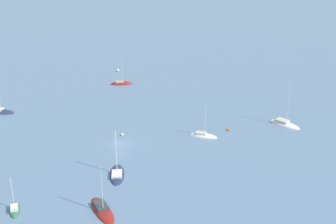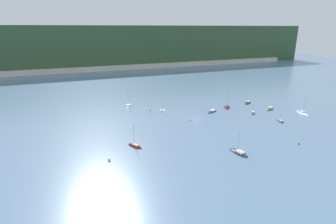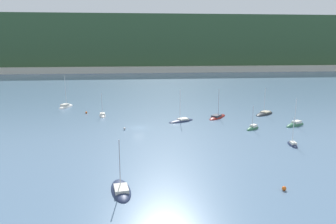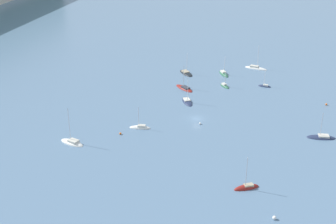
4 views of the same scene
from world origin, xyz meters
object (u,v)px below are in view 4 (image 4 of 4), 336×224
sailboat_4 (187,102)px  sailboat_1 (247,188)px  sailboat_3 (186,73)px  mooring_buoy_3 (274,218)px  mooring_buoy_1 (326,104)px  sailboat_2 (256,68)px  sailboat_0 (225,86)px  mooring_buoy_2 (120,133)px  sailboat_10 (224,74)px  mooring_buoy_0 (200,123)px  sailboat_9 (184,88)px  sailboat_8 (265,86)px  sailboat_5 (72,143)px  sailboat_7 (140,128)px  sailboat_6 (321,138)px

sailboat_4 → sailboat_1: bearing=0.3°
sailboat_3 → mooring_buoy_3: bearing=-15.1°
mooring_buoy_1 → mooring_buoy_3: mooring_buoy_3 is taller
sailboat_2 → sailboat_4: sailboat_2 is taller
sailboat_0 → mooring_buoy_2: bearing=-68.0°
sailboat_4 → sailboat_10: sailboat_4 is taller
mooring_buoy_0 → mooring_buoy_1: mooring_buoy_1 is taller
sailboat_1 → mooring_buoy_1: sailboat_1 is taller
sailboat_9 → sailboat_10: bearing=-81.7°
sailboat_8 → mooring_buoy_3: sailboat_8 is taller
sailboat_4 → sailboat_8: size_ratio=1.46×
sailboat_3 → sailboat_5: 64.21m
mooring_buoy_1 → sailboat_8: bearing=60.9°
sailboat_8 → mooring_buoy_2: 59.99m
mooring_buoy_0 → sailboat_3: bearing=18.4°
sailboat_4 → mooring_buoy_3: (-54.95, -31.15, 0.34)m
sailboat_0 → mooring_buoy_0: sailboat_0 is taller
sailboat_3 → mooring_buoy_2: bearing=-47.0°
sailboat_4 → mooring_buoy_2: bearing=-53.6°
sailboat_8 → sailboat_7: bearing=59.7°
sailboat_1 → sailboat_8: 65.33m
sailboat_2 → mooring_buoy_0: (-53.87, 11.22, 0.20)m
sailboat_8 → mooring_buoy_1: 23.38m
sailboat_10 → sailboat_1: bearing=-18.0°
mooring_buoy_1 → mooring_buoy_3: 65.17m
sailboat_0 → sailboat_7: (-38.78, 18.66, -0.03)m
sailboat_4 → mooring_buoy_1: sailboat_4 is taller
sailboat_5 → mooring_buoy_0: 37.36m
sailboat_6 → mooring_buoy_3: sailboat_6 is taller
sailboat_6 → sailboat_9: 51.97m
sailboat_3 → mooring_buoy_1: 53.08m
sailboat_7 → mooring_buoy_1: (31.08, -52.75, 0.24)m
sailboat_1 → sailboat_10: size_ratio=1.15×
sailboat_8 → sailboat_5: bearing=56.8°
sailboat_1 → sailboat_4: size_ratio=0.97×
sailboat_4 → sailboat_5: sailboat_5 is taller
sailboat_7 → mooring_buoy_0: 17.70m
mooring_buoy_0 → sailboat_4: bearing=25.8°
sailboat_9 → sailboat_10: size_ratio=1.13×
sailboat_2 → mooring_buoy_1: bearing=-37.8°
sailboat_0 → mooring_buoy_0: size_ratio=10.86×
sailboat_3 → sailboat_5: size_ratio=0.79×
sailboat_1 → sailboat_9: size_ratio=1.01×
sailboat_0 → sailboat_4: sailboat_4 is taller
sailboat_3 → sailboat_4: bearing=-26.2°
sailboat_5 → sailboat_3: bearing=-88.4°
sailboat_1 → mooring_buoy_0: (29.78, 16.96, 0.23)m
sailboat_0 → sailboat_10: size_ratio=0.83×
sailboat_9 → mooring_buoy_1: bearing=-142.6°
sailboat_6 → sailboat_8: 39.54m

